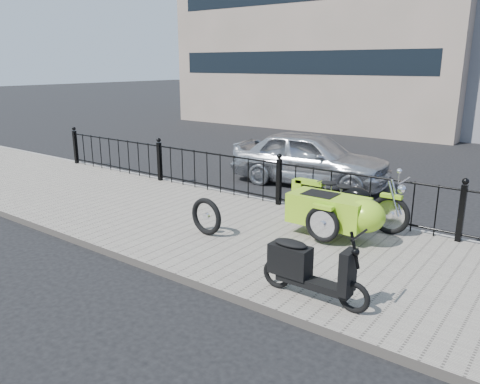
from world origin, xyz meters
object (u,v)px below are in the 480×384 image
Objects in this scene: motorcycle_sidecar at (341,210)px; spare_tire at (206,216)px; scooter at (307,268)px; sedan_car at (310,158)px.

spare_tire is (-1.87, -1.29, -0.15)m from motorcycle_sidecar.
sedan_car reaches higher than scooter.
spare_tire is at bearing -145.29° from motorcycle_sidecar.
spare_tire is 0.16× the size of sedan_car.
motorcycle_sidecar is 3.49× the size of spare_tire.
scooter is (0.58, -2.24, -0.09)m from motorcycle_sidecar.
sedan_car is at bearing 125.84° from motorcycle_sidecar.
sedan_car reaches higher than spare_tire.
motorcycle_sidecar is 2.28m from spare_tire.
motorcycle_sidecar reaches higher than spare_tire.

